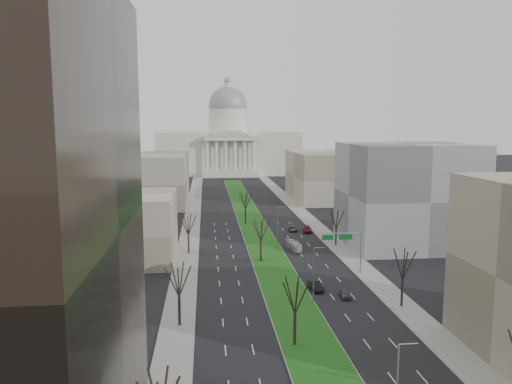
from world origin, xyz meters
TOP-DOWN VIEW (x-y plane):
  - ground at (0.00, 120.00)m, footprint 600.00×600.00m
  - median at (0.00, 118.99)m, footprint 8.00×222.03m
  - sidewalk_left at (-17.50, 95.00)m, footprint 5.00×330.00m
  - sidewalk_right at (17.50, 95.00)m, footprint 5.00×330.00m
  - capitol at (0.00, 269.59)m, footprint 80.00×46.00m
  - building_beige_left at (-33.00, 85.00)m, footprint 26.00×22.00m
  - building_grey_right at (34.00, 92.00)m, footprint 28.00×26.00m
  - building_far_left at (-35.00, 160.00)m, footprint 30.00×40.00m
  - building_far_right at (35.00, 165.00)m, footprint 30.00×40.00m
  - tree_left_mid at (-17.20, 48.00)m, footprint 5.40×5.40m
  - tree_left_far at (-17.20, 88.00)m, footprint 5.28×5.28m
  - tree_right_mid at (17.20, 52.00)m, footprint 5.52×5.52m
  - tree_right_far at (17.20, 92.00)m, footprint 5.04×5.04m
  - tree_median_a at (-2.00, 40.00)m, footprint 5.40×5.40m
  - tree_median_b at (-2.00, 80.00)m, footprint 5.40×5.40m
  - tree_median_c at (-2.00, 120.00)m, footprint 5.40×5.40m
  - streetlamp_median_b at (3.76, 55.00)m, footprint 1.90×0.20m
  - streetlamp_median_c at (3.76, 95.00)m, footprint 1.90×0.20m
  - mast_arm_signs at (13.49, 70.03)m, footprint 9.12×0.24m
  - car_grey_near at (9.51, 57.17)m, footprint 1.80×3.98m
  - car_black at (5.43, 61.27)m, footprint 2.27×4.84m
  - car_red at (13.50, 107.30)m, footprint 3.02×5.61m
  - car_grey_far at (9.85, 109.10)m, footprint 2.42×4.59m
  - box_van at (6.58, 89.19)m, footprint 2.70×7.67m

SIDE VIEW (x-z plane):
  - ground at x=0.00m, z-range 0.00..0.00m
  - sidewalk_left at x=-17.50m, z-range 0.00..0.15m
  - sidewalk_right at x=17.50m, z-range 0.00..0.15m
  - median at x=0.00m, z-range 0.00..0.20m
  - car_grey_far at x=9.85m, z-range 0.00..1.23m
  - car_grey_near at x=9.51m, z-range 0.00..1.32m
  - car_black at x=5.43m, z-range 0.00..1.54m
  - car_red at x=13.50m, z-range 0.00..1.54m
  - box_van at x=6.58m, z-range 0.00..2.09m
  - streetlamp_median_b at x=3.76m, z-range 0.23..9.39m
  - streetlamp_median_c at x=3.76m, z-range 0.23..9.39m
  - mast_arm_signs at x=13.49m, z-range 2.06..10.15m
  - tree_right_far at x=17.20m, z-range 1.99..11.07m
  - tree_left_far at x=-17.20m, z-range 2.09..11.59m
  - tree_left_mid at x=-17.20m, z-range 2.14..11.86m
  - tree_median_a at x=-2.00m, z-range 2.14..11.86m
  - tree_median_b at x=-2.00m, z-range 2.14..11.86m
  - tree_median_c at x=-2.00m, z-range 2.14..11.86m
  - building_beige_left at x=-33.00m, z-range 0.00..14.00m
  - tree_right_mid at x=17.20m, z-range 2.19..12.12m
  - building_far_left at x=-35.00m, z-range 0.00..18.00m
  - building_far_right at x=35.00m, z-range 0.00..18.00m
  - building_grey_right at x=34.00m, z-range 0.00..24.00m
  - capitol at x=0.00m, z-range -11.19..43.81m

